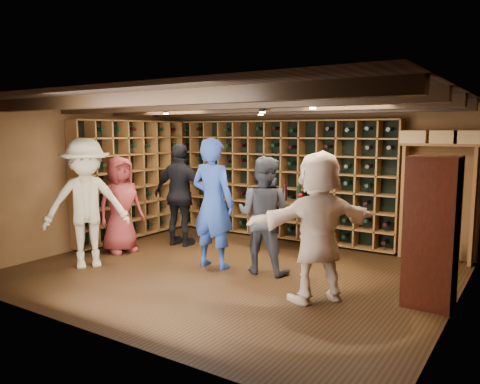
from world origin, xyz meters
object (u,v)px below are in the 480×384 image
Objects in this scene: man_blue_shirt at (213,203)px; tasting_table at (285,207)px; display_cabinet at (431,235)px; guest_beige at (318,227)px; guest_woman_black at (181,195)px; man_grey_suit at (264,215)px; guest_red_floral at (120,205)px; guest_khaki at (86,204)px.

man_blue_shirt is 1.55m from tasting_table.
guest_beige is (-1.18, -0.58, 0.06)m from display_cabinet.
guest_beige is at bearing -44.62° from tasting_table.
display_cabinet is at bearing 163.79° from guest_woman_black.
man_blue_shirt is 1.96m from guest_beige.
guest_woman_black is (-2.08, 0.61, 0.07)m from man_grey_suit.
guest_khaki is at bearing -151.70° from guest_red_floral.
guest_red_floral is (-2.63, -0.32, -0.03)m from man_grey_suit.
tasting_table is at bearing -166.82° from guest_woman_black.
guest_beige is at bearing 151.20° from guest_woman_black.
guest_beige is (3.20, -1.25, -0.01)m from guest_woman_black.
guest_woman_black is at bearing -16.99° from guest_red_floral.
guest_red_floral is at bearing -177.09° from display_cabinet.
man_blue_shirt is (-3.08, -0.12, 0.13)m from display_cabinet.
guest_woman_black is 1.84m from guest_khaki.
guest_beige reaches higher than guest_red_floral.
guest_woman_black is at bearing 24.91° from guest_khaki.
man_blue_shirt is at bearing -99.17° from tasting_table.
display_cabinet is at bearing -18.59° from tasting_table.
man_grey_suit is 1.04× the size of guest_red_floral.
guest_red_floral is 0.89× the size of guest_woman_black.
guest_khaki is 3.57m from guest_beige.
guest_red_floral is at bearing 49.52° from guest_khaki.
guest_red_floral is 3.77m from guest_beige.
man_blue_shirt is at bearing -72.15° from guest_red_floral.
guest_khaki is at bearing 30.61° from man_blue_shirt.
man_blue_shirt is 1.20× the size of guest_red_floral.
guest_woman_black is 3.44m from guest_beige.
tasting_table is at bearing -104.60° from guest_beige.
man_grey_suit is 1.30m from guest_beige.
man_blue_shirt is at bearing -177.78° from display_cabinet.
guest_woman_black is 1.50× the size of tasting_table.
guest_red_floral is (-4.93, -0.25, -0.03)m from display_cabinet.
display_cabinet is 2.31m from man_grey_suit.
guest_red_floral is at bearing 2.57° from man_blue_shirt.
tasting_table is (1.76, 0.66, -0.15)m from guest_woman_black.
display_cabinet is 4.84m from guest_khaki.
man_grey_suit is 2.69m from guest_khaki.
tasting_table is at bearing -83.18° from man_grey_suit.
guest_woman_black is at bearing -32.95° from man_blue_shirt.
guest_beige is 1.49× the size of tasting_table.
man_grey_suit is 0.92× the size of guest_woman_black.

